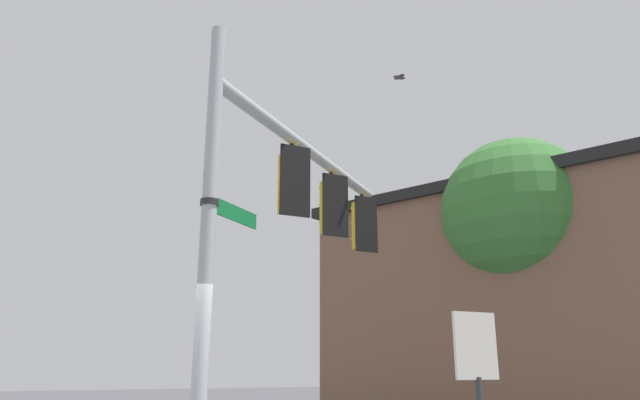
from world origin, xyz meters
TOP-DOWN VIEW (x-y plane):
  - signal_pole at (0.00, 0.00)m, footprint 0.20×0.20m
  - mast_arm at (2.32, 1.89)m, footprint 4.77×3.93m
  - traffic_light_nearest_pole at (1.75, 1.45)m, footprint 0.54×0.49m
  - traffic_light_mid_inner at (3.05, 2.50)m, footprint 0.54×0.49m
  - traffic_light_mid_outer at (4.35, 3.55)m, footprint 0.54×0.49m
  - street_name_sign at (0.30, 0.24)m, footprint 1.03×0.87m
  - bird_flying at (4.27, 1.78)m, footprint 0.28×0.36m
  - storefront_building at (11.22, 5.09)m, footprint 11.80×13.14m
  - tree_by_storefront at (8.89, 3.51)m, footprint 3.82×3.82m
  - historical_marker at (2.75, -1.73)m, footprint 0.60×0.08m

SIDE VIEW (x-z plane):
  - historical_marker at x=2.75m, z-range 0.34..2.47m
  - signal_pole at x=0.00m, z-range 0.00..6.12m
  - storefront_building at x=11.22m, z-range 0.01..6.23m
  - street_name_sign at x=0.30m, z-range 3.45..3.67m
  - traffic_light_nearest_pole at x=1.75m, z-range 3.84..5.15m
  - traffic_light_mid_inner at x=3.05m, z-range 3.84..5.15m
  - traffic_light_mid_outer at x=4.35m, z-range 3.84..5.15m
  - tree_by_storefront at x=8.89m, z-range 1.66..8.88m
  - mast_arm at x=2.32m, z-range 5.19..5.40m
  - bird_flying at x=4.27m, z-range 7.17..7.27m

